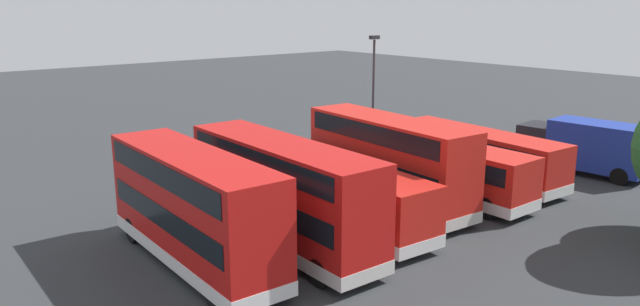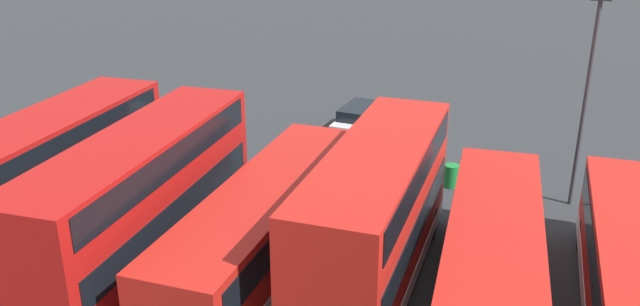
% 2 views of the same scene
% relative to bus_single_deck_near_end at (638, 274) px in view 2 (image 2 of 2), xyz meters
% --- Properties ---
extents(ground_plane, '(140.00, 140.00, 0.00)m').
position_rel_bus_single_deck_near_end_xyz_m(ground_plane, '(9.22, -11.19, -1.62)').
color(ground_plane, '#2D3033').
extents(bus_single_deck_near_end, '(3.28, 10.90, 2.95)m').
position_rel_bus_single_deck_near_end_xyz_m(bus_single_deck_near_end, '(0.00, 0.00, 0.00)').
color(bus_single_deck_near_end, red).
rests_on(bus_single_deck_near_end, ground).
extents(bus_single_deck_second, '(2.73, 10.89, 2.95)m').
position_rel_bus_single_deck_near_end_xyz_m(bus_single_deck_second, '(3.88, 0.28, 0.00)').
color(bus_single_deck_second, red).
rests_on(bus_single_deck_second, ground).
extents(bus_double_decker_third, '(3.30, 10.28, 4.55)m').
position_rel_bus_single_deck_near_end_xyz_m(bus_double_decker_third, '(7.31, -0.16, 0.82)').
color(bus_double_decker_third, red).
rests_on(bus_double_decker_third, ground).
extents(bus_single_deck_fourth, '(3.41, 11.88, 2.95)m').
position_rel_bus_single_deck_near_end_xyz_m(bus_single_deck_fourth, '(10.84, -0.19, 0.00)').
color(bus_single_deck_fourth, red).
rests_on(bus_single_deck_fourth, ground).
extents(bus_double_decker_fifth, '(2.91, 10.97, 4.55)m').
position_rel_bus_single_deck_near_end_xyz_m(bus_double_decker_fifth, '(14.57, 0.68, 0.83)').
color(bus_double_decker_fifth, '#B71411').
rests_on(bus_double_decker_fifth, ground).
extents(bus_double_decker_sixth, '(3.00, 10.52, 4.55)m').
position_rel_bus_single_deck_near_end_xyz_m(bus_double_decker_sixth, '(18.35, 0.01, 0.83)').
color(bus_double_decker_sixth, '#B71411').
rests_on(bus_double_decker_sixth, ground).
extents(car_hatchback_silver, '(2.46, 4.63, 1.43)m').
position_rel_bus_single_deck_near_end_xyz_m(car_hatchback_silver, '(10.49, -13.95, -0.92)').
color(car_hatchback_silver, silver).
rests_on(car_hatchback_silver, ground).
extents(lamp_post_tall, '(0.70, 0.30, 8.10)m').
position_rel_bus_single_deck_near_end_xyz_m(lamp_post_tall, '(0.92, -7.80, 3.11)').
color(lamp_post_tall, '#38383D').
rests_on(lamp_post_tall, ground).
extents(waste_bin_yellow, '(0.60, 0.60, 0.95)m').
position_rel_bus_single_deck_near_end_xyz_m(waste_bin_yellow, '(5.57, -8.28, -1.15)').
color(waste_bin_yellow, '#197F33').
rests_on(waste_bin_yellow, ground).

